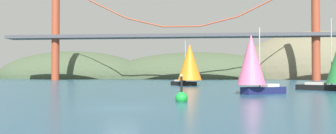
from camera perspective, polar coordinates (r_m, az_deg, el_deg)
The scene contains 8 objects.
ground_plane at distance 23.92m, azimuth -8.03°, elevation -6.98°, with size 360.00×360.00×0.00m, color navy.
headland_center at distance 158.21m, azimuth 4.78°, elevation -2.01°, with size 87.67×44.00×25.14m, color #425138.
headland_left at distance 169.32m, azimuth -15.99°, elevation -1.92°, with size 75.71×44.00×26.66m, color #425138.
headland_right at distance 167.39m, azimuth 23.97°, elevation -1.87°, with size 75.55×44.00×44.23m, color #6B664C.
suspension_bridge at distance 119.25m, azimuth 2.31°, elevation 6.09°, with size 129.01×6.00×39.01m.
sailboat_pink_spinnaker at distance 40.35m, azimuth 14.34°, elevation 0.70°, with size 6.76×5.39×7.98m.
sailboat_orange_sail at distance 66.60m, azimuth 3.68°, elevation 0.65°, with size 7.50×8.14×9.17m.
channel_buoy at distance 28.97m, azimuth 2.33°, elevation -5.24°, with size 1.10×1.10×2.64m.
Camera 1 is at (5.31, -23.19, 2.44)m, focal length 35.48 mm.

